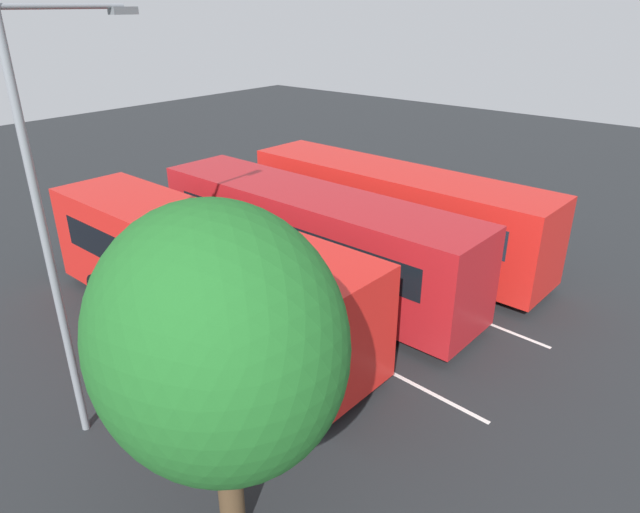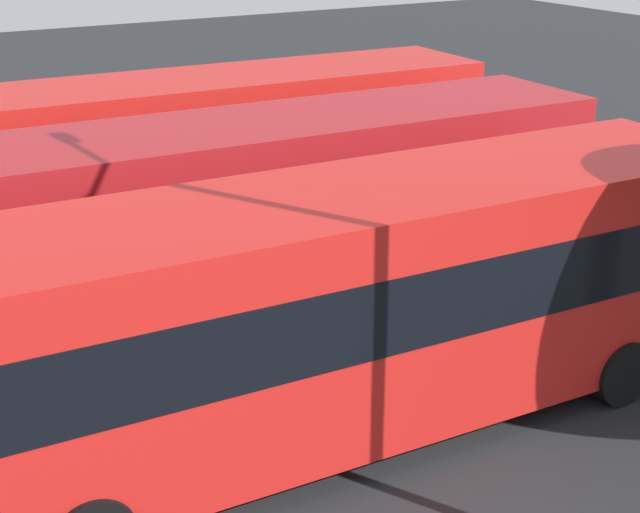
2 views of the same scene
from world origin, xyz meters
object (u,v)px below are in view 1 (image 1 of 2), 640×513
object	(u,v)px
pedestrian	(70,239)
depot_tree	(218,343)
bus_far_left	(393,210)
bus_center_left	(311,237)
street_lamp	(53,214)
bus_center_right	(199,270)

from	to	relation	value
pedestrian	depot_tree	bearing A→B (deg)	-60.89
bus_far_left	pedestrian	bearing A→B (deg)	46.22
bus_center_left	depot_tree	distance (m)	9.68
pedestrian	street_lamp	distance (m)	9.78
bus_center_right	street_lamp	world-z (taller)	street_lamp
bus_center_left	bus_center_right	xyz separation A→B (m)	(0.82, 3.82, 0.00)
bus_center_left	bus_center_right	bearing A→B (deg)	79.24
bus_far_left	depot_tree	xyz separation A→B (m)	(-4.43, 11.77, 2.13)
bus_center_right	bus_center_left	bearing A→B (deg)	-100.92
depot_tree	bus_center_right	bearing A→B (deg)	-35.29
bus_center_right	pedestrian	xyz separation A→B (m)	(6.69, 0.35, -0.75)
bus_center_left	street_lamp	xyz separation A→B (m)	(-0.58, 8.04, 3.15)
bus_far_left	bus_center_right	size ratio (longest dim) A/B	1.00
pedestrian	bus_far_left	bearing A→B (deg)	0.38
bus_far_left	bus_center_left	distance (m)	3.84
street_lamp	depot_tree	xyz separation A→B (m)	(-4.47, -0.07, -1.02)
pedestrian	street_lamp	bearing A→B (deg)	-69.61
bus_far_left	bus_center_left	xyz separation A→B (m)	(0.62, 3.79, 0.00)
bus_center_right	street_lamp	xyz separation A→B (m)	(-1.40, 4.22, 3.15)
street_lamp	depot_tree	world-z (taller)	street_lamp
bus_center_right	street_lamp	bearing A→B (deg)	109.55
bus_center_left	pedestrian	distance (m)	8.62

